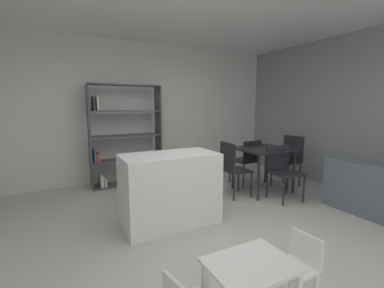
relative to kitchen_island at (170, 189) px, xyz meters
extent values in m
plane|color=beige|center=(0.28, -0.46, -0.46)|extent=(8.63, 8.63, 0.00)
cube|color=silver|center=(0.28, 2.30, 0.93)|extent=(6.28, 0.06, 2.78)
cube|color=gray|center=(3.39, -0.46, 0.93)|extent=(0.06, 5.58, 2.78)
cube|color=white|center=(0.00, 0.00, 0.00)|extent=(1.21, 0.64, 0.92)
cube|color=#4C4C51|center=(-0.74, 1.98, 0.50)|extent=(0.02, 0.37, 1.91)
cube|color=#4C4C51|center=(0.58, 1.98, 0.50)|extent=(0.02, 0.37, 1.91)
cube|color=#4C4C51|center=(-0.08, 1.98, 1.44)|extent=(1.34, 0.37, 0.02)
cube|color=#4C4C51|center=(-0.08, 1.98, -0.45)|extent=(1.34, 0.37, 0.02)
cube|color=#4C4C51|center=(-0.08, 1.98, 0.03)|extent=(1.29, 0.37, 0.02)
cube|color=#4C4C51|center=(-0.08, 1.98, 0.50)|extent=(1.29, 0.37, 0.02)
cube|color=#4C4C51|center=(-0.08, 1.98, 0.96)|extent=(1.29, 0.37, 0.02)
cube|color=silver|center=(-0.57, 1.98, -0.33)|extent=(0.06, 0.31, 0.22)
cube|color=silver|center=(-0.51, 1.98, -0.36)|extent=(0.04, 0.31, 0.15)
cube|color=#2D6BAD|center=(-0.67, 1.98, 0.16)|extent=(0.03, 0.31, 0.23)
cube|color=red|center=(-0.62, 1.98, 0.12)|extent=(0.06, 0.31, 0.16)
cube|color=#38383D|center=(-0.64, 1.98, 1.10)|extent=(0.03, 0.31, 0.25)
cube|color=silver|center=(-0.58, 1.98, 1.10)|extent=(0.03, 0.31, 0.25)
cube|color=white|center=(-0.15, -1.76, 0.02)|extent=(0.58, 0.44, 0.03)
cube|color=white|center=(0.10, -1.58, -0.23)|extent=(0.04, 0.04, 0.46)
cube|color=white|center=(0.28, -1.76, -0.14)|extent=(0.28, 0.28, 0.02)
cube|color=white|center=(0.40, -1.75, -0.01)|extent=(0.04, 0.26, 0.23)
cube|color=white|center=(0.16, -1.66, -0.30)|extent=(0.03, 0.03, 0.31)
cube|color=white|center=(0.38, -1.65, -0.30)|extent=(0.03, 0.03, 0.31)
cube|color=#232328|center=(1.97, 0.43, 0.31)|extent=(0.91, 0.80, 0.03)
cylinder|color=#232328|center=(1.57, 0.08, -0.08)|extent=(0.04, 0.04, 0.75)
cylinder|color=#232328|center=(2.36, 0.08, -0.08)|extent=(0.04, 0.04, 0.75)
cylinder|color=#232328|center=(1.57, 0.77, -0.08)|extent=(0.04, 0.04, 0.75)
cylinder|color=#232328|center=(2.36, 0.77, -0.08)|extent=(0.04, 0.04, 0.75)
cube|color=#232328|center=(2.54, 0.43, 0.02)|extent=(0.49, 0.47, 0.03)
cube|color=#232328|center=(2.75, 0.45, 0.26)|extent=(0.08, 0.42, 0.47)
cylinder|color=#232328|center=(2.33, 0.58, -0.23)|extent=(0.03, 0.03, 0.46)
cylinder|color=#232328|center=(2.38, 0.22, -0.23)|extent=(0.03, 0.03, 0.46)
cylinder|color=#232328|center=(2.71, 0.63, -0.23)|extent=(0.03, 0.03, 0.46)
cylinder|color=#232328|center=(2.75, 0.27, -0.23)|extent=(0.03, 0.03, 0.46)
cube|color=#232328|center=(1.97, -0.10, -0.01)|extent=(0.50, 0.50, 0.03)
cube|color=#232328|center=(1.99, 0.12, 0.21)|extent=(0.46, 0.08, 0.41)
cylinder|color=#232328|center=(1.75, -0.27, -0.24)|extent=(0.03, 0.03, 0.44)
cylinder|color=#232328|center=(2.14, -0.32, -0.24)|extent=(0.03, 0.03, 0.44)
cylinder|color=#232328|center=(1.79, 0.12, -0.24)|extent=(0.03, 0.03, 0.44)
cylinder|color=#232328|center=(2.19, 0.08, -0.24)|extent=(0.03, 0.03, 0.44)
cube|color=#232328|center=(1.97, 0.95, 0.00)|extent=(0.48, 0.49, 0.03)
cube|color=#232328|center=(1.99, 0.74, 0.21)|extent=(0.44, 0.07, 0.40)
cylinder|color=#232328|center=(2.14, 1.16, -0.24)|extent=(0.03, 0.03, 0.45)
cylinder|color=#232328|center=(1.76, 1.13, -0.24)|extent=(0.03, 0.03, 0.45)
cylinder|color=#232328|center=(2.18, 0.77, -0.24)|extent=(0.03, 0.03, 0.45)
cylinder|color=#232328|center=(1.80, 0.74, -0.24)|extent=(0.03, 0.03, 0.45)
cube|color=#232328|center=(1.39, 0.43, -0.01)|extent=(0.42, 0.43, 0.03)
cube|color=#232328|center=(1.20, 0.43, 0.23)|extent=(0.05, 0.42, 0.47)
cylinder|color=#232328|center=(1.56, 0.24, -0.24)|extent=(0.03, 0.03, 0.43)
cylinder|color=#232328|center=(1.57, 0.60, -0.24)|extent=(0.03, 0.03, 0.43)
cylinder|color=#232328|center=(1.21, 0.25, -0.24)|extent=(0.03, 0.03, 0.43)
cylinder|color=#232328|center=(1.23, 0.61, -0.24)|extent=(0.03, 0.03, 0.43)
cube|color=slate|center=(2.87, -0.54, -0.01)|extent=(0.71, 0.14, 0.20)
camera|label=1|loc=(-1.23, -2.98, 1.07)|focal=24.22mm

